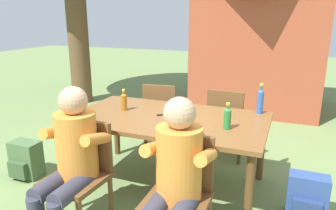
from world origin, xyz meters
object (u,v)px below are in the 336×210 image
Objects in this scene: person_in_white_shirt at (71,155)px; cup_steel at (175,117)px; dining_table at (168,124)px; bottle_green at (227,118)px; chair_far_right at (227,120)px; table_knife at (167,115)px; backpack_by_near_side at (26,160)px; chair_near_left at (82,169)px; person_in_plaid_shirt at (175,175)px; bottle_blue at (260,100)px; brick_kiosk at (261,32)px; chair_near_right at (180,189)px; chair_far_left at (162,112)px; cup_terracotta at (194,130)px; bottle_amber at (124,101)px; backpack_by_far_side at (307,197)px.

person_in_white_shirt is 11.70× the size of cup_steel.
bottle_green is at bearing -11.42° from dining_table.
chair_far_right reaches higher than table_knife.
backpack_by_near_side is (-1.48, -0.42, -0.47)m from dining_table.
chair_near_left is 0.87m from person_in_plaid_shirt.
person_in_white_shirt is 1.88m from bottle_blue.
person_in_white_shirt is at bearing -101.53° from brick_kiosk.
bottle_blue reaches higher than chair_near_right.
table_knife reaches higher than dining_table.
cup_steel is 1.72m from backpack_by_near_side.
chair_far_left reaches higher than cup_terracotta.
dining_table is at bearing 117.04° from chair_near_right.
dining_table is 2.18× the size of chair_far_right.
bottle_amber is (-0.93, -0.79, 0.34)m from chair_far_right.
dining_table is 1.61× the size of person_in_white_shirt.
chair_far_left is (-0.84, 1.67, 0.00)m from chair_near_right.
dining_table is at bearing 63.23° from chair_near_left.
bottle_amber is (-0.09, 0.87, 0.34)m from chair_near_left.
backpack_by_near_side is 0.15× the size of brick_kiosk.
person_in_plaid_shirt is 10.58× the size of cup_terracotta.
cup_terracotta is 0.53× the size of table_knife.
person_in_plaid_shirt reaches higher than bottle_green.
chair_near_right is at bearing -139.41° from backpack_by_far_side.
bottle_amber is (-0.51, 0.04, 0.17)m from dining_table.
chair_far_right is 3.70× the size of bottle_green.
cup_terracotta is 0.29× the size of backpack_by_far_side.
chair_near_left is 1.87m from chair_far_right.
chair_far_left is 0.74× the size of person_in_white_shirt.
table_knife is 1.61m from backpack_by_near_side.
chair_near_left is at bearing -116.77° from dining_table.
cup_steel is at bearing 179.50° from bottle_green.
brick_kiosk is (0.89, 2.61, 0.90)m from chair_far_left.
cup_steel is at bearing -140.83° from bottle_blue.
chair_near_left is at bearing -126.66° from cup_steel.
bottle_green reaches higher than chair_near_left.
dining_table is 1.04m from person_in_plaid_shirt.
backpack_by_near_side is at bearing -130.10° from chair_far_left.
person_in_plaid_shirt is 5.58× the size of table_knife.
brick_kiosk is (0.04, 4.38, 0.73)m from person_in_plaid_shirt.
bottle_amber reaches higher than chair_far_left.
person_in_white_shirt is at bearing -114.32° from dining_table.
chair_far_left is at bearing 162.97° from bottle_blue.
cup_steel is 3.63m from brick_kiosk.
person_in_plaid_shirt reaches higher than backpack_by_near_side.
backpack_by_near_side is 1.02× the size of backpack_by_far_side.
bottle_green is at bearing -110.19° from bottle_blue.
bottle_blue is 0.12× the size of brick_kiosk.
chair_near_left reaches higher than cup_steel.
brick_kiosk reaches higher than backpack_by_near_side.
backpack_by_far_side is at bearing -76.44° from brick_kiosk.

